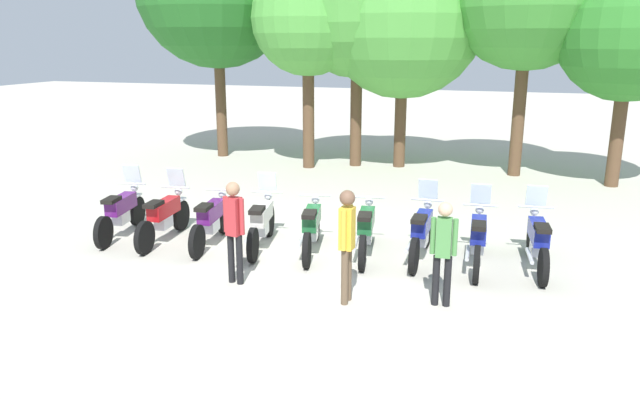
{
  "coord_description": "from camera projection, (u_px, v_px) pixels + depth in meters",
  "views": [
    {
      "loc": [
        3.42,
        -10.36,
        3.89
      ],
      "look_at": [
        0.0,
        0.5,
        0.9
      ],
      "focal_mm": 34.15,
      "sensor_mm": 36.0,
      "label": 1
    }
  ],
  "objects": [
    {
      "name": "motorcycle_3",
      "position": [
        262.0,
        222.0,
        11.69
      ],
      "size": [
        0.68,
        2.17,
        1.37
      ],
      "rotation": [
        0.0,
        0.0,
        1.76
      ],
      "color": "black",
      "rests_on": "ground_plane"
    },
    {
      "name": "motorcycle_0",
      "position": [
        121.0,
        211.0,
        12.4
      ],
      "size": [
        0.65,
        2.17,
        1.37
      ],
      "rotation": [
        0.0,
        0.0,
        1.74
      ],
      "color": "black",
      "rests_on": "ground_plane"
    },
    {
      "name": "motorcycle_6",
      "position": [
        422.0,
        231.0,
        11.11
      ],
      "size": [
        0.62,
        2.19,
        1.37
      ],
      "rotation": [
        0.0,
        0.0,
        1.56
      ],
      "color": "black",
      "rests_on": "ground_plane"
    },
    {
      "name": "person_2",
      "position": [
        443.0,
        247.0,
        9.0
      ],
      "size": [
        0.4,
        0.22,
        1.62
      ],
      "rotation": [
        0.0,
        0.0,
        4.73
      ],
      "color": "black",
      "rests_on": "ground_plane"
    },
    {
      "name": "motorcycle_8",
      "position": [
        538.0,
        240.0,
        10.61
      ],
      "size": [
        0.62,
        2.19,
        1.37
      ],
      "rotation": [
        0.0,
        0.0,
        1.67
      ],
      "color": "black",
      "rests_on": "ground_plane"
    },
    {
      "name": "tree_3",
      "position": [
        404.0,
        16.0,
        18.23
      ],
      "size": [
        4.92,
        4.92,
        7.06
      ],
      "color": "brown",
      "rests_on": "ground_plane"
    },
    {
      "name": "tree_1",
      "position": [
        308.0,
        19.0,
        18.13
      ],
      "size": [
        3.42,
        3.42,
        6.25
      ],
      "color": "brown",
      "rests_on": "ground_plane"
    },
    {
      "name": "motorcycle_5",
      "position": [
        366.0,
        229.0,
        11.27
      ],
      "size": [
        0.62,
        2.18,
        0.99
      ],
      "rotation": [
        0.0,
        0.0,
        1.73
      ],
      "color": "black",
      "rests_on": "ground_plane"
    },
    {
      "name": "motorcycle_2",
      "position": [
        211.0,
        220.0,
        11.86
      ],
      "size": [
        0.62,
        2.18,
        0.99
      ],
      "rotation": [
        0.0,
        0.0,
        1.7
      ],
      "color": "black",
      "rests_on": "ground_plane"
    },
    {
      "name": "motorcycle_1",
      "position": [
        164.0,
        216.0,
        12.08
      ],
      "size": [
        0.62,
        2.19,
        1.37
      ],
      "rotation": [
        0.0,
        0.0,
        1.65
      ],
      "color": "black",
      "rests_on": "ground_plane"
    },
    {
      "name": "motorcycle_7",
      "position": [
        478.0,
        238.0,
        10.73
      ],
      "size": [
        0.62,
        2.19,
        1.37
      ],
      "rotation": [
        0.0,
        0.0,
        1.62
      ],
      "color": "black",
      "rests_on": "ground_plane"
    },
    {
      "name": "person_0",
      "position": [
        347.0,
        237.0,
        9.08
      ],
      "size": [
        0.25,
        0.4,
        1.77
      ],
      "rotation": [
        0.0,
        0.0,
        3.08
      ],
      "color": "brown",
      "rests_on": "ground_plane"
    },
    {
      "name": "motorcycle_4",
      "position": [
        312.0,
        227.0,
        11.41
      ],
      "size": [
        0.71,
        2.16,
        0.99
      ],
      "rotation": [
        0.0,
        0.0,
        1.78
      ],
      "color": "black",
      "rests_on": "ground_plane"
    },
    {
      "name": "tree_5",
      "position": [
        630.0,
        30.0,
        15.73
      ],
      "size": [
        3.74,
        3.74,
        6.04
      ],
      "color": "brown",
      "rests_on": "ground_plane"
    },
    {
      "name": "tree_2",
      "position": [
        358.0,
        5.0,
        18.32
      ],
      "size": [
        4.4,
        4.4,
        7.16
      ],
      "color": "brown",
      "rests_on": "ground_plane"
    },
    {
      "name": "person_1",
      "position": [
        234.0,
        225.0,
        9.83
      ],
      "size": [
        0.41,
        0.26,
        1.72
      ],
      "rotation": [
        0.0,
        0.0,
        1.38
      ],
      "color": "black",
      "rests_on": "ground_plane"
    },
    {
      "name": "ground_plane",
      "position": [
        312.0,
        252.0,
        11.54
      ],
      "size": [
        80.0,
        80.0,
        0.0
      ],
      "primitive_type": "plane",
      "color": "#BCB7A8"
    }
  ]
}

